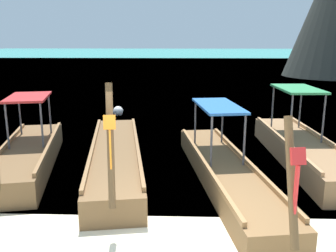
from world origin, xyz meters
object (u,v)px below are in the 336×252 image
object	(u,v)px
longtail_boat_orange_ribbon	(116,157)
mooring_buoy_near	(118,111)
longtail_boat_red_ribbon	(225,171)
longtail_boat_pink_ribbon	(302,150)
longtail_boat_green_ribbon	(28,155)

from	to	relation	value
longtail_boat_orange_ribbon	mooring_buoy_near	distance (m)	6.73
longtail_boat_orange_ribbon	longtail_boat_red_ribbon	size ratio (longest dim) A/B	1.00
longtail_boat_pink_ribbon	mooring_buoy_near	world-z (taller)	longtail_boat_pink_ribbon
longtail_boat_green_ribbon	longtail_boat_orange_ribbon	xyz separation A→B (m)	(2.29, 0.11, -0.06)
longtail_boat_green_ribbon	longtail_boat_pink_ribbon	size ratio (longest dim) A/B	0.89
longtail_boat_green_ribbon	longtail_boat_pink_ribbon	bearing A→B (deg)	5.82
longtail_boat_orange_ribbon	mooring_buoy_near	world-z (taller)	longtail_boat_orange_ribbon
longtail_boat_red_ribbon	longtail_boat_pink_ribbon	bearing A→B (deg)	34.46
longtail_boat_orange_ribbon	longtail_boat_pink_ribbon	size ratio (longest dim) A/B	1.12
longtail_boat_pink_ribbon	longtail_boat_orange_ribbon	bearing A→B (deg)	-172.80
longtail_boat_red_ribbon	longtail_boat_pink_ribbon	size ratio (longest dim) A/B	1.12
longtail_boat_green_ribbon	longtail_boat_pink_ribbon	xyz separation A→B (m)	(7.39, 0.75, 0.00)
longtail_boat_green_ribbon	longtail_boat_red_ribbon	size ratio (longest dim) A/B	0.80
longtail_boat_green_ribbon	longtail_boat_pink_ribbon	world-z (taller)	longtail_boat_green_ribbon
mooring_buoy_near	longtail_boat_pink_ribbon	bearing A→B (deg)	-44.29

